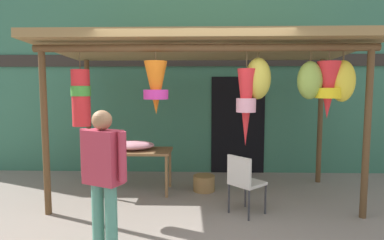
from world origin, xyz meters
The scene contains 8 objects.
ground_plane centered at (0.00, 0.00, 0.00)m, with size 30.00×30.00×0.00m, color gray.
shop_facade centered at (0.01, 2.63, 1.88)m, with size 11.38×0.29×3.76m.
market_stall_canopy centered at (0.24, 0.82, 2.20)m, with size 4.85×2.18×2.52m.
display_table centered at (-1.02, 1.19, 0.64)m, with size 1.20×0.66×0.72m.
flower_heap_on_table centered at (-1.09, 1.23, 0.80)m, with size 0.78×0.55×0.14m.
folding_chair centered at (0.68, 0.23, 0.50)m, with size 0.57×0.57×0.84m.
wicker_basket_by_table centered at (0.14, 1.27, 0.13)m, with size 0.37×0.37×0.27m, color olive.
vendor_in_orange centered at (-0.94, -0.84, 0.90)m, with size 0.55×0.37×1.53m.
Camera 1 is at (0.09, -4.07, 1.75)m, focal length 29.71 mm.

